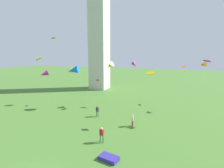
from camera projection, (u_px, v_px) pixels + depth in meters
person_0 at (102, 134)px, 19.73m from camera, size 0.55×0.37×1.82m
person_1 at (97, 111)px, 28.08m from camera, size 0.53×0.44×1.78m
person_2 at (133, 119)px, 24.25m from camera, size 0.34×0.54×1.75m
kite_flying_0 at (73, 70)px, 32.13m from camera, size 2.65×2.05×1.91m
kite_flying_1 at (150, 73)px, 23.49m from camera, size 1.25×1.06×0.45m
kite_flying_2 at (184, 66)px, 35.11m from camera, size 0.94×1.21×0.44m
kite_flying_3 at (39, 59)px, 29.90m from camera, size 1.26×1.36×0.84m
kite_flying_4 at (44, 74)px, 34.36m from camera, size 1.99×2.10×1.53m
kite_flying_5 at (135, 65)px, 33.18m from camera, size 1.52×1.41×1.23m
kite_flying_6 at (207, 61)px, 24.24m from camera, size 1.05×0.93×0.33m
kite_flying_7 at (203, 65)px, 30.71m from camera, size 1.38×1.42×0.97m
kite_flying_8 at (98, 80)px, 32.33m from camera, size 1.00×1.19×0.44m
kite_flying_9 at (54, 38)px, 35.45m from camera, size 0.99×1.27×0.35m
kite_flying_10 at (110, 66)px, 33.77m from camera, size 2.00×1.64×1.62m
kite_flying_11 at (70, 69)px, 34.45m from camera, size 1.20×1.13×0.69m
kite_bundle_0 at (109, 158)px, 16.51m from camera, size 2.01×1.39×0.39m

